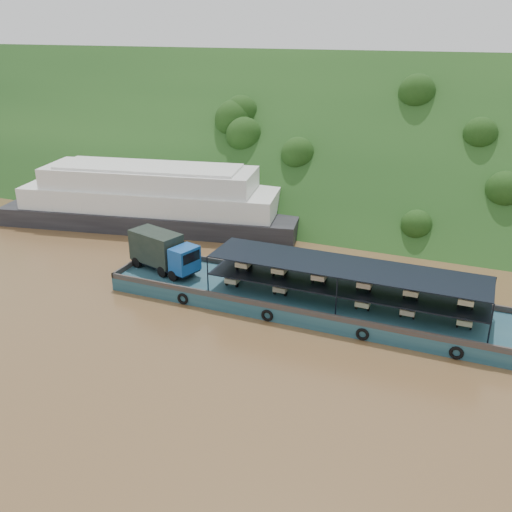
% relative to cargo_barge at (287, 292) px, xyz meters
% --- Properties ---
extents(ground, '(160.00, 160.00, 0.00)m').
position_rel_cargo_barge_xyz_m(ground, '(-1.84, -0.81, -1.21)').
color(ground, brown).
rests_on(ground, ground).
extents(hillside, '(140.00, 39.60, 39.60)m').
position_rel_cargo_barge_xyz_m(hillside, '(-1.84, 35.19, -1.21)').
color(hillside, '#183A15').
rests_on(hillside, ground).
extents(cargo_barge, '(35.10, 7.18, 4.87)m').
position_rel_cargo_barge_xyz_m(cargo_barge, '(0.00, 0.00, 0.00)').
color(cargo_barge, '#153A4A').
rests_on(cargo_barge, ground).
extents(passenger_ferry, '(37.48, 15.87, 7.37)m').
position_rel_cargo_barge_xyz_m(passenger_ferry, '(-22.70, 14.08, 1.98)').
color(passenger_ferry, black).
rests_on(passenger_ferry, ground).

